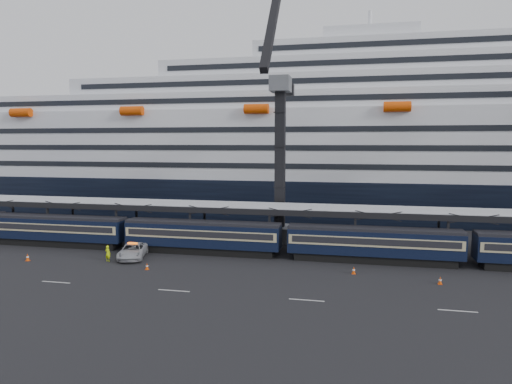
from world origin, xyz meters
TOP-DOWN VIEW (x-y plane):
  - ground at (0.00, 0.00)m, footprint 260.00×260.00m
  - train at (-4.65, 10.00)m, footprint 133.05×3.00m
  - canopy at (0.00, 14.00)m, footprint 130.00×6.25m
  - cruise_ship at (-1.08, 45.99)m, footprint 214.09×28.84m
  - crane_dark_near at (-20.00, 18.59)m, footprint 4.50×17.75m
  - pickup_truck at (-35.17, 6.08)m, footprint 4.33×6.53m
  - worker at (-37.21, 4.12)m, footprint 0.73×0.55m
  - traffic_cone_a at (-46.24, 2.42)m, footprint 0.42×0.42m
  - traffic_cone_b at (-31.42, 1.92)m, footprint 0.36×0.36m
  - traffic_cone_c at (-10.09, 4.84)m, footprint 0.39×0.39m
  - traffic_cone_d at (-2.10, 3.04)m, footprint 0.39×0.39m

SIDE VIEW (x-z plane):
  - ground at x=0.00m, z-range 0.00..0.00m
  - traffic_cone_b at x=-31.42m, z-range 0.00..0.72m
  - traffic_cone_d at x=-2.10m, z-range 0.00..0.77m
  - traffic_cone_c at x=-10.09m, z-range -0.01..0.78m
  - traffic_cone_a at x=-46.24m, z-range -0.01..0.84m
  - pickup_truck at x=-35.17m, z-range 0.00..1.67m
  - worker at x=-37.21m, z-range 0.00..1.82m
  - train at x=-4.65m, z-range 0.18..4.23m
  - canopy at x=0.00m, z-range 2.49..8.01m
  - crane_dark_near at x=-20.00m, z-range -5.61..29.47m
  - cruise_ship at x=-1.08m, z-range -4.66..29.34m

